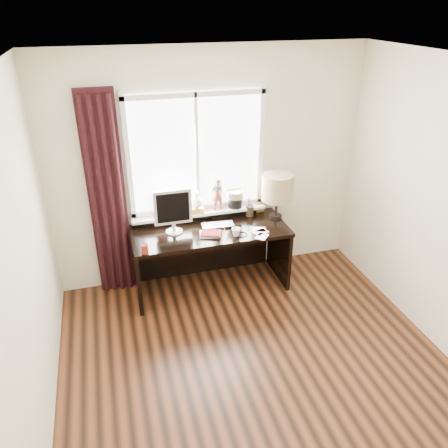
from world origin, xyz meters
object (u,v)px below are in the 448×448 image
object	(u,v)px
laptop	(218,225)
table_lamp	(277,188)
monitor	(173,209)
red_cup	(145,249)
desk	(208,245)
mug	(236,232)

from	to	relation	value
laptop	table_lamp	distance (m)	0.78
monitor	red_cup	bearing A→B (deg)	-135.62
laptop	desk	bearing A→B (deg)	159.93
red_cup	table_lamp	bearing A→B (deg)	14.16
desk	monitor	size ratio (longest dim) A/B	3.47
mug	monitor	size ratio (longest dim) A/B	0.19
table_lamp	red_cup	bearing A→B (deg)	-165.84
laptop	desk	xyz separation A→B (m)	(-0.10, 0.05, -0.26)
laptop	desk	size ratio (longest dim) A/B	0.21
red_cup	mug	bearing A→B (deg)	5.34
mug	monitor	bearing A→B (deg)	157.60
mug	monitor	distance (m)	0.71
monitor	table_lamp	distance (m)	1.19
mug	desk	world-z (taller)	mug
monitor	table_lamp	bearing A→B (deg)	2.10
laptop	mug	distance (m)	0.29
desk	monitor	distance (m)	0.65
laptop	table_lamp	world-z (taller)	table_lamp
mug	desk	xyz separation A→B (m)	(-0.23, 0.31, -0.29)
laptop	table_lamp	size ratio (longest dim) A/B	0.68
red_cup	desk	bearing A→B (deg)	28.28
mug	table_lamp	size ratio (longest dim) A/B	0.18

